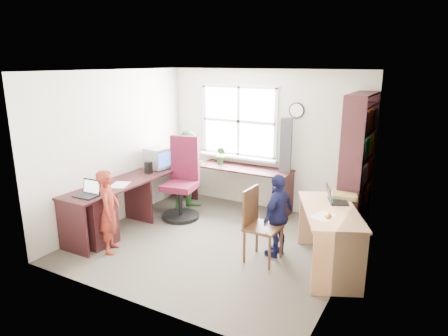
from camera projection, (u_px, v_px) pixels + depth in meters
name	position (u px, v px, depth m)	size (l,w,h in m)	color
room	(219.00, 159.00, 5.49)	(3.64, 3.44, 2.44)	#433D35
l_desk	(131.00, 203.00, 5.98)	(2.38, 2.95, 0.75)	#321416
right_desk	(329.00, 225.00, 4.91)	(1.13, 1.48, 0.78)	tan
bookshelf	(357.00, 171.00, 5.70)	(0.30, 1.02, 2.10)	#321416
swivel_chair	(182.00, 183.00, 6.56)	(0.73, 0.73, 1.33)	black
wooden_chair	(258.00, 222.00, 5.13)	(0.43, 0.43, 0.96)	#472B17
crt_monitor	(157.00, 158.00, 6.74)	(0.40, 0.37, 0.36)	#9D9DA1
laptop_left	(89.00, 192.00, 5.41)	(0.32, 0.27, 0.21)	black
laptop_right	(335.00, 198.00, 5.09)	(0.36, 0.39, 0.21)	black
speaker_a	(148.00, 168.00, 6.49)	(0.10, 0.10, 0.19)	black
speaker_b	(163.00, 162.00, 6.90)	(0.10, 0.10, 0.17)	black
cd_tower	(286.00, 145.00, 6.49)	(0.21, 0.20, 0.89)	black
game_box	(344.00, 195.00, 5.27)	(0.38, 0.38, 0.06)	red
paper_a	(120.00, 185.00, 5.90)	(0.34, 0.39, 0.00)	silver
paper_b	(323.00, 216.00, 4.62)	(0.26, 0.33, 0.00)	silver
potted_plant	(221.00, 155.00, 7.06)	(0.17, 0.14, 0.31)	#30722D
person_red	(109.00, 211.00, 5.34)	(0.42, 0.27, 1.15)	maroon
person_green	(191.00, 171.00, 6.88)	(0.67, 0.53, 1.39)	#327E35
person_navy	(278.00, 215.00, 5.23)	(0.66, 0.27, 1.12)	#14163F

